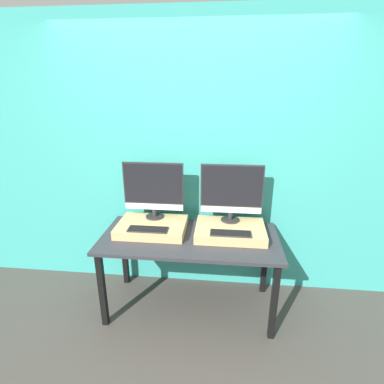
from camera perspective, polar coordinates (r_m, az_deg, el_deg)
The scene contains 9 objects.
ground_plane at distance 2.79m, azimuth -1.32°, elevation -25.59°, with size 12.00×12.00×0.00m, color #423D38.
wall_back at distance 2.83m, azimuth 0.50°, elevation 5.77°, with size 8.00×0.04×2.60m.
workbench at distance 2.67m, azimuth -0.45°, elevation -10.00°, with size 1.54×0.72×0.74m.
wooden_riser_left at distance 2.73m, azimuth -7.62°, elevation -6.58°, with size 0.60×0.43×0.08m.
monitor_left at distance 2.72m, azimuth -7.35°, elevation 0.69°, with size 0.55×0.17×0.52m.
keyboard_left at distance 2.58m, azimuth -8.42°, elevation -7.05°, with size 0.34×0.12×0.01m.
wooden_riser_right at distance 2.67m, azimuth 7.27°, elevation -7.28°, with size 0.60×0.43×0.08m.
monitor_right at distance 2.65m, azimuth 7.53°, elevation 0.18°, with size 0.55×0.17×0.52m.
keyboard_right at distance 2.51m, azimuth 7.37°, elevation -7.81°, with size 0.34×0.12×0.01m.
Camera 1 is at (0.26, -1.95, 1.98)m, focal length 28.00 mm.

